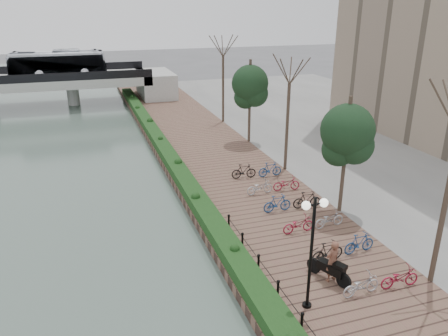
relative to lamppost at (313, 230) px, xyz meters
name	(u,v)px	position (x,y,z in m)	size (l,w,h in m)	color
promenade	(225,171)	(1.76, 15.36, -3.58)	(8.00, 75.00, 0.50)	brown
inland_pavement	(409,149)	(17.76, 15.36, -3.58)	(24.00, 75.00, 0.50)	slate
hedge	(170,158)	(-1.64, 17.86, -3.03)	(1.10, 56.00, 0.60)	black
chain_fence	(289,305)	(-0.84, -0.14, -2.98)	(0.10, 14.10, 0.70)	black
lamppost	(313,230)	(0.00, 0.00, 0.00)	(1.02, 0.32, 4.59)	black
motorcycle	(329,268)	(1.67, 1.25, -2.76)	(0.57, 1.82, 1.14)	black
pedestrian	(332,261)	(1.76, 1.20, -2.40)	(0.68, 0.44, 1.86)	brown
bicycle_parking	(304,212)	(3.26, 6.42, -2.86)	(2.40, 14.69, 1.00)	#B8B9BD
street_trees	(311,138)	(5.76, 10.55, -0.15)	(3.20, 37.12, 6.80)	#342C1E
bridge	(2,80)	(-15.63, 42.86, -0.46)	(36.00, 10.77, 6.50)	#A6A5A1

